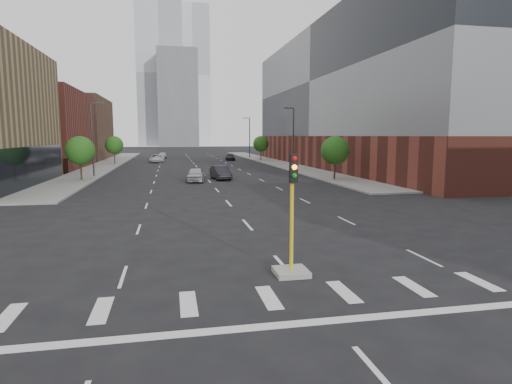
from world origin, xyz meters
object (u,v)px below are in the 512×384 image
object	(u,v)px
car_distant	(163,155)
car_near_left	(196,175)
median_traffic_signal	(292,249)
car_far_left	(157,158)
car_mid_right	(221,173)
car_deep_right	(230,157)

from	to	relation	value
car_distant	car_near_left	bearing A→B (deg)	-83.51
median_traffic_signal	car_near_left	distance (m)	32.94
car_far_left	car_distant	world-z (taller)	car_far_left
median_traffic_signal	car_distant	xyz separation A→B (m)	(-5.83, 84.13, -0.27)
car_mid_right	car_distant	distance (m)	49.86
car_far_left	car_deep_right	xyz separation A→B (m)	(14.60, 4.13, -0.11)
car_near_left	car_distant	size ratio (longest dim) A/B	1.11
car_mid_right	median_traffic_signal	bearing A→B (deg)	-98.78
median_traffic_signal	car_far_left	bearing A→B (deg)	95.52
car_near_left	car_distant	bearing A→B (deg)	101.01
median_traffic_signal	car_distant	size ratio (longest dim) A/B	1.07
car_mid_right	car_far_left	xyz separation A→B (m)	(-8.16, 34.15, -0.02)
car_distant	car_deep_right	bearing A→B (deg)	-37.07
car_deep_right	car_distant	bearing A→B (deg)	146.16
car_deep_right	car_far_left	bearing A→B (deg)	-159.32
car_far_left	car_distant	xyz separation A→B (m)	(0.83, 15.17, -0.07)
car_mid_right	car_far_left	bearing A→B (deg)	97.12
median_traffic_signal	car_deep_right	xyz separation A→B (m)	(7.94, 73.09, -0.31)
car_far_left	car_mid_right	bearing A→B (deg)	-73.93
car_mid_right	car_near_left	bearing A→B (deg)	-153.95
car_mid_right	car_far_left	world-z (taller)	car_mid_right
car_mid_right	car_far_left	size ratio (longest dim) A/B	0.87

